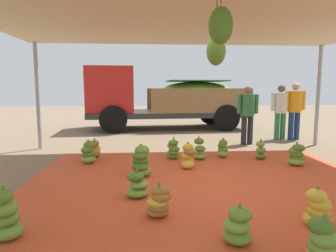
# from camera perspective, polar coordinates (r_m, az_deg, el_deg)

# --- Properties ---
(ground_plane) EXTENTS (40.00, 40.00, 0.00)m
(ground_plane) POSITION_cam_1_polar(r_m,az_deg,el_deg) (7.85, 3.01, -4.47)
(ground_plane) COLOR #7F6B51
(tarp_orange) EXTENTS (6.01, 5.24, 0.01)m
(tarp_orange) POSITION_cam_1_polar(r_m,az_deg,el_deg) (4.99, 7.28, -11.39)
(tarp_orange) COLOR #D1512D
(tarp_orange) RESTS_ON ground
(tent_canopy) EXTENTS (8.00, 7.00, 2.83)m
(tent_canopy) POSITION_cam_1_polar(r_m,az_deg,el_deg) (4.77, 8.08, 21.20)
(tent_canopy) COLOR #9EA0A5
(tent_canopy) RESTS_ON ground
(banana_bunch_0) EXTENTS (0.38, 0.38, 0.53)m
(banana_bunch_0) POSITION_cam_1_polar(r_m,az_deg,el_deg) (6.69, 6.12, -4.56)
(banana_bunch_0) COLOR #75A83D
(banana_bunch_0) RESTS_ON tarp_orange
(banana_bunch_1) EXTENTS (0.35, 0.35, 0.51)m
(banana_bunch_1) POSITION_cam_1_polar(r_m,az_deg,el_deg) (6.54, -15.11, -5.01)
(banana_bunch_1) COLOR #75A83D
(banana_bunch_1) RESTS_ON tarp_orange
(banana_bunch_2) EXTENTS (0.36, 0.34, 0.48)m
(banana_bunch_2) POSITION_cam_1_polar(r_m,az_deg,el_deg) (3.93, 26.94, -14.10)
(banana_bunch_2) COLOR gold
(banana_bunch_2) RESTS_ON tarp_orange
(banana_bunch_4) EXTENTS (0.44, 0.44, 0.60)m
(banana_bunch_4) POSITION_cam_1_polar(r_m,az_deg,el_deg) (5.40, -5.22, -6.93)
(banana_bunch_4) COLOR #6B9E38
(banana_bunch_4) RESTS_ON tarp_orange
(banana_bunch_5) EXTENTS (0.33, 0.32, 0.49)m
(banana_bunch_5) POSITION_cam_1_polar(r_m,az_deg,el_deg) (6.71, 1.00, -4.61)
(banana_bunch_5) COLOR #518428
(banana_bunch_5) RESTS_ON tarp_orange
(banana_bunch_6) EXTENTS (0.41, 0.41, 0.43)m
(banana_bunch_6) POSITION_cam_1_polar(r_m,az_deg,el_deg) (3.28, 13.34, -18.35)
(banana_bunch_6) COLOR #60932D
(banana_bunch_6) RESTS_ON tarp_orange
(banana_bunch_7) EXTENTS (0.45, 0.44, 0.59)m
(banana_bunch_7) POSITION_cam_1_polar(r_m,az_deg,el_deg) (3.67, -28.97, -14.91)
(banana_bunch_7) COLOR #6B9E38
(banana_bunch_7) RESTS_ON tarp_orange
(banana_bunch_8) EXTENTS (0.34, 0.32, 0.45)m
(banana_bunch_8) POSITION_cam_1_polar(r_m,az_deg,el_deg) (7.02, -13.94, -4.39)
(banana_bunch_8) COLOR #996628
(banana_bunch_8) RESTS_ON tarp_orange
(banana_bunch_9) EXTENTS (0.46, 0.47, 0.49)m
(banana_bunch_9) POSITION_cam_1_polar(r_m,az_deg,el_deg) (6.71, 23.58, -5.19)
(banana_bunch_9) COLOR #75A83D
(banana_bunch_9) RESTS_ON tarp_orange
(banana_bunch_10) EXTENTS (0.45, 0.46, 0.42)m
(banana_bunch_10) POSITION_cam_1_polar(r_m,az_deg,el_deg) (4.46, -5.92, -11.33)
(banana_bunch_10) COLOR #6B9E38
(banana_bunch_10) RESTS_ON tarp_orange
(banana_bunch_11) EXTENTS (0.34, 0.36, 0.45)m
(banana_bunch_11) POSITION_cam_1_polar(r_m,az_deg,el_deg) (6.98, 10.53, -4.34)
(banana_bunch_11) COLOR #75A83D
(banana_bunch_11) RESTS_ON tarp_orange
(banana_bunch_12) EXTENTS (0.37, 0.37, 0.49)m
(banana_bunch_12) POSITION_cam_1_polar(r_m,az_deg,el_deg) (3.16, 27.69, -19.47)
(banana_bunch_12) COLOR #75A83D
(banana_bunch_12) RESTS_ON tarp_orange
(banana_bunch_13) EXTENTS (0.29, 0.30, 0.46)m
(banana_bunch_13) POSITION_cam_1_polar(r_m,az_deg,el_deg) (7.01, 17.46, -4.60)
(banana_bunch_13) COLOR #477523
(banana_bunch_13) RESTS_ON tarp_orange
(banana_bunch_14) EXTENTS (0.42, 0.40, 0.43)m
(banana_bunch_14) POSITION_cam_1_polar(r_m,az_deg,el_deg) (3.80, -1.81, -14.53)
(banana_bunch_14) COLOR #996628
(banana_bunch_14) RESTS_ON tarp_orange
(banana_bunch_15) EXTENTS (0.38, 0.41, 0.54)m
(banana_bunch_15) POSITION_cam_1_polar(r_m,az_deg,el_deg) (5.90, 3.83, -5.95)
(banana_bunch_15) COLOR gold
(banana_bunch_15) RESTS_ON tarp_orange
(cargo_truck_main) EXTENTS (6.29, 2.69, 2.40)m
(cargo_truck_main) POSITION_cam_1_polar(r_m,az_deg,el_deg) (11.78, -1.04, 5.44)
(cargo_truck_main) COLOR #2D2D2D
(cargo_truck_main) RESTS_ON ground
(worker_0) EXTENTS (0.61, 0.37, 1.68)m
(worker_0) POSITION_cam_1_polar(r_m,az_deg,el_deg) (8.71, 15.14, 2.94)
(worker_0) COLOR #26262D
(worker_0) RESTS_ON ground
(worker_1) EXTENTS (0.63, 0.38, 1.71)m
(worker_1) POSITION_cam_1_polar(r_m,az_deg,el_deg) (9.86, 20.94, 3.30)
(worker_1) COLOR #337A4C
(worker_1) RESTS_ON ground
(worker_2) EXTENTS (0.65, 0.40, 1.77)m
(worker_2) POSITION_cam_1_polar(r_m,az_deg,el_deg) (9.97, 23.31, 3.44)
(worker_2) COLOR navy
(worker_2) RESTS_ON ground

